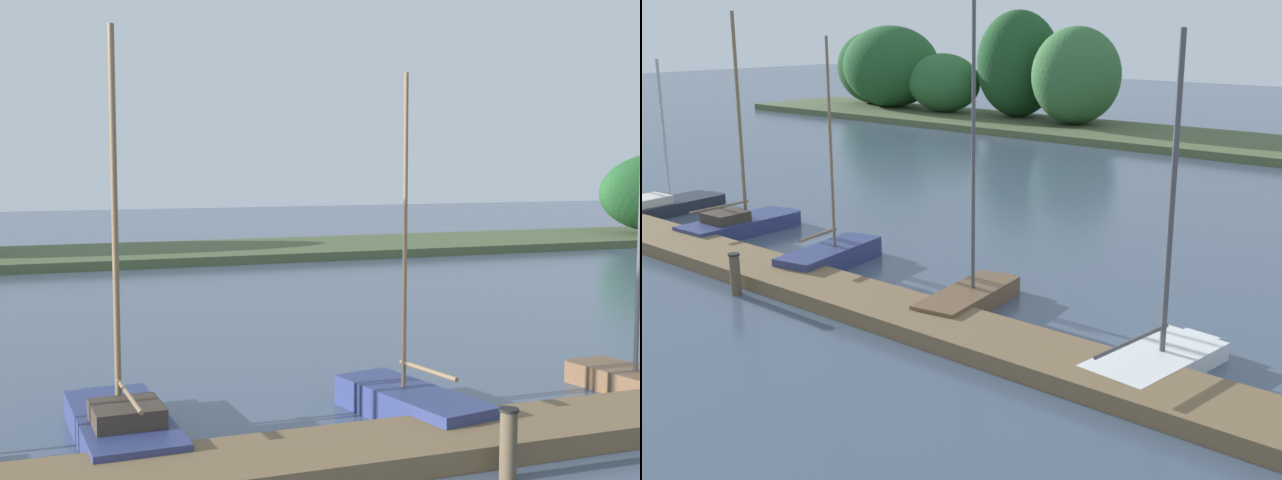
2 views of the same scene
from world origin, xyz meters
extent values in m
cube|color=brown|center=(0.00, 9.80, 0.17)|extent=(30.17, 1.80, 0.35)
cube|color=#4C5B38|center=(0.00, 38.04, 0.20)|extent=(68.77, 8.00, 0.40)
cube|color=navy|center=(-4.75, 12.00, 0.23)|extent=(1.50, 3.69, 0.45)
cube|color=navy|center=(-4.81, 13.63, 0.20)|extent=(0.79, 0.94, 0.39)
cube|color=#3D3328|center=(-4.74, 11.54, 0.60)|extent=(1.07, 1.13, 0.30)
cylinder|color=#7F6647|center=(-4.76, 12.27, 3.48)|extent=(0.10, 0.10, 6.05)
cylinder|color=#7F6647|center=(-4.73, 11.36, 0.94)|extent=(0.14, 2.03, 0.07)
cube|color=navy|center=(0.02, 11.44, 0.27)|extent=(1.70, 3.30, 0.54)
cube|color=navy|center=(-0.25, 12.83, 0.24)|extent=(0.75, 0.89, 0.46)
cylinder|color=#7F6647|center=(-0.02, 11.68, 3.21)|extent=(0.07, 0.07, 5.34)
cylinder|color=#7F6647|center=(0.10, 11.03, 0.96)|extent=(0.36, 1.44, 0.08)
cube|color=brown|center=(4.61, 12.66, 0.19)|extent=(0.70, 0.84, 0.36)
cylinder|color=brown|center=(0.05, 8.55, 0.48)|extent=(0.24, 0.24, 0.96)
cylinder|color=black|center=(0.05, 8.55, 0.98)|extent=(0.28, 0.28, 0.04)
camera|label=1|loc=(-6.47, -1.42, 4.39)|focal=48.42mm
camera|label=2|loc=(15.95, -1.99, 6.23)|focal=46.11mm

